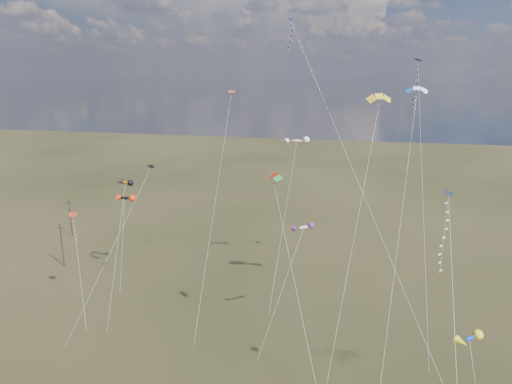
% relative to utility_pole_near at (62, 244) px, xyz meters
% --- Properties ---
extents(utility_pole_near, '(1.40, 0.20, 8.00)m').
position_rel_utility_pole_near_xyz_m(utility_pole_near, '(0.00, 0.00, 0.00)').
color(utility_pole_near, black).
rests_on(utility_pole_near, ground).
extents(utility_pole_far, '(1.40, 0.20, 8.00)m').
position_rel_utility_pole_near_xyz_m(utility_pole_far, '(-8.00, 14.00, 0.00)').
color(utility_pole_far, black).
rests_on(utility_pole_far, ground).
extents(diamond_black_high, '(3.04, 19.24, 35.28)m').
position_rel_utility_pole_near_xyz_m(diamond_black_high, '(57.33, 0.32, 26.15)').
color(diamond_black_high, black).
rests_on(diamond_black_high, ground).
extents(diamond_navy_tall, '(22.32, 27.04, 40.70)m').
position_rel_utility_pole_near_xyz_m(diamond_navy_tall, '(42.32, -2.61, 30.37)').
color(diamond_navy_tall, '#0F144B').
rests_on(diamond_navy_tall, ground).
extents(diamond_black_mid, '(6.89, 14.65, 20.90)m').
position_rel_utility_pole_near_xyz_m(diamond_black_mid, '(20.15, -12.08, 10.59)').
color(diamond_black_mid, black).
rests_on(diamond_black_mid, ground).
extents(diamond_red_low, '(5.38, 6.90, 14.31)m').
position_rel_utility_pole_near_xyz_m(diamond_red_low, '(11.70, -12.11, 7.54)').
color(diamond_red_low, red).
rests_on(diamond_red_low, ground).
extents(diamond_navy_right, '(1.94, 13.78, 24.64)m').
position_rel_utility_pole_near_xyz_m(diamond_navy_right, '(57.30, -29.83, 16.21)').
color(diamond_navy_right, '#0F204A').
rests_on(diamond_navy_right, ground).
extents(diamond_orange_center, '(1.18, 18.05, 30.92)m').
position_rel_utility_pole_near_xyz_m(diamond_orange_center, '(31.58, -5.84, 17.51)').
color(diamond_orange_center, '#DD5018').
rests_on(diamond_orange_center, ground).
extents(parafoil_yellow, '(5.91, 22.56, 31.41)m').
position_rel_utility_pole_near_xyz_m(parafoil_yellow, '(52.26, -7.20, 26.46)').
color(parafoil_yellow, gold).
rests_on(parafoil_yellow, ground).
extents(parafoil_blue_white, '(4.67, 22.52, 32.23)m').
position_rel_utility_pole_near_xyz_m(parafoil_blue_white, '(56.46, -7.70, 27.33)').
color(parafoil_blue_white, blue).
rests_on(parafoil_blue_white, ground).
extents(parafoil_tricolor, '(8.25, 10.82, 22.74)m').
position_rel_utility_pole_near_xyz_m(parafoil_tricolor, '(41.12, -16.22, 17.97)').
color(parafoil_tricolor, '#D4A306').
rests_on(parafoil_tricolor, ground).
extents(novelty_black_orange, '(3.74, 7.90, 14.05)m').
position_rel_utility_pole_near_xyz_m(novelty_black_orange, '(12.99, -0.13, 9.33)').
color(novelty_black_orange, black).
rests_on(novelty_black_orange, ground).
extents(novelty_orange_black, '(5.25, 15.28, 17.56)m').
position_rel_utility_pole_near_xyz_m(novelty_orange_black, '(15.30, -3.68, 12.86)').
color(novelty_orange_black, '#CD5410').
rests_on(novelty_orange_black, ground).
extents(novelty_white_purple, '(5.57, 8.00, 15.36)m').
position_rel_utility_pole_near_xyz_m(novelty_white_purple, '(44.07, -12.37, 10.78)').
color(novelty_white_purple, silver).
rests_on(novelty_white_purple, ground).
extents(novelty_redwhite_stripe, '(3.60, 14.55, 23.70)m').
position_rel_utility_pole_near_xyz_m(novelty_redwhite_stripe, '(40.48, 5.29, 18.89)').
color(novelty_redwhite_stripe, red).
rests_on(novelty_redwhite_stripe, ground).
extents(novelty_blue_yellow, '(3.05, 9.48, 14.40)m').
position_rel_utility_pole_near_xyz_m(novelty_blue_yellow, '(59.36, -32.15, 9.82)').
color(novelty_blue_yellow, '#0D31A9').
rests_on(novelty_blue_yellow, ground).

